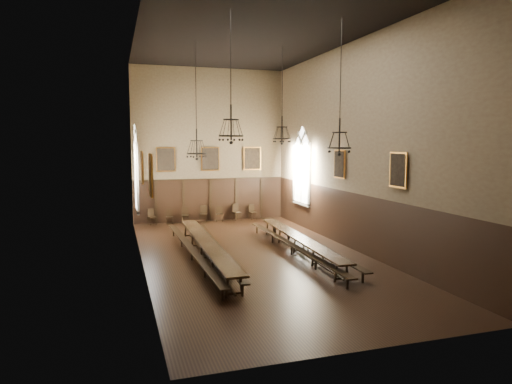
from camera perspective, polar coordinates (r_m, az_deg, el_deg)
name	(u,v)px	position (r m, az deg, el deg)	size (l,w,h in m)	color
floor	(254,256)	(19.11, -0.23, -8.01)	(9.00, 18.00, 0.02)	black
ceiling	(254,32)	(19.00, -0.24, 19.37)	(9.00, 18.00, 0.02)	black
wall_back	(210,145)	(27.26, -5.82, 5.82)	(9.00, 0.02, 9.00)	#796A4A
wall_front	(376,152)	(10.25, 14.75, 4.89)	(9.00, 0.02, 9.00)	#796A4A
wall_left	(139,147)	(17.72, -14.38, 5.41)	(0.02, 18.00, 9.00)	#796A4A
wall_right	(354,147)	(20.30, 12.09, 5.56)	(0.02, 18.00, 9.00)	#796A4A
wainscot_panelling	(254,226)	(18.83, -0.23, -4.30)	(9.00, 18.00, 2.50)	black
table_left	(207,251)	(18.41, -6.17, -7.32)	(0.82, 10.05, 0.78)	black
table_right	(299,245)	(19.56, 5.40, -6.59)	(1.01, 9.18, 0.71)	black
bench_left_outer	(192,253)	(18.53, -8.05, -7.52)	(0.57, 10.68, 0.48)	black
bench_left_inner	(217,251)	(18.83, -4.85, -7.30)	(0.83, 10.22, 0.46)	black
bench_right_inner	(291,248)	(19.29, 4.46, -6.96)	(0.40, 10.28, 0.46)	black
bench_right_outer	(308,244)	(20.00, 6.53, -6.51)	(0.45, 10.20, 0.46)	black
chair_0	(152,220)	(26.76, -12.86, -3.41)	(0.51, 0.51, 0.91)	black
chair_1	(170,220)	(26.72, -10.75, -3.40)	(0.39, 0.39, 0.87)	black
chair_2	(186,218)	(26.96, -8.80, -3.24)	(0.44, 0.44, 0.92)	black
chair_3	(203,217)	(27.13, -6.60, -3.12)	(0.54, 0.54, 0.97)	black
chair_4	(219,217)	(27.21, -4.60, -3.11)	(0.45, 0.45, 0.91)	black
chair_5	(237,215)	(27.51, -2.42, -2.93)	(0.54, 0.54, 1.00)	black
chair_6	(253,215)	(27.85, -0.43, -2.87)	(0.48, 0.48, 0.90)	black
chandelier_back_left	(197,146)	(20.00, -7.42, 5.71)	(0.87, 0.87, 4.95)	black
chandelier_back_right	(282,132)	(21.07, 3.26, 7.46)	(0.83, 0.83, 4.29)	black
chandelier_front_left	(231,127)	(15.34, -3.13, 8.08)	(0.83, 0.83, 4.24)	black
chandelier_front_right	(339,139)	(16.60, 10.38, 6.50)	(0.85, 0.85, 4.66)	black
portrait_back_0	(166,159)	(26.75, -11.22, 4.01)	(1.10, 0.12, 1.40)	orange
portrait_back_1	(210,159)	(27.15, -5.74, 4.13)	(1.10, 0.12, 1.40)	orange
portrait_back_2	(252,158)	(27.78, -0.47, 4.21)	(1.10, 0.12, 1.40)	orange
portrait_left_0	(142,167)	(18.76, -14.07, 3.01)	(0.12, 1.00, 1.30)	orange
portrait_left_1	(151,175)	(14.27, -13.04, 2.06)	(0.12, 1.00, 1.30)	orange
portrait_right_0	(340,164)	(21.14, 10.41, 3.45)	(0.12, 1.00, 1.30)	orange
portrait_right_1	(398,170)	(17.28, 17.34, 2.65)	(0.12, 1.00, 1.30)	orange
window_right	(302,166)	(25.24, 5.75, 3.29)	(0.20, 2.20, 4.60)	white
window_left	(136,169)	(23.26, -14.81, 2.86)	(0.20, 2.20, 4.60)	white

